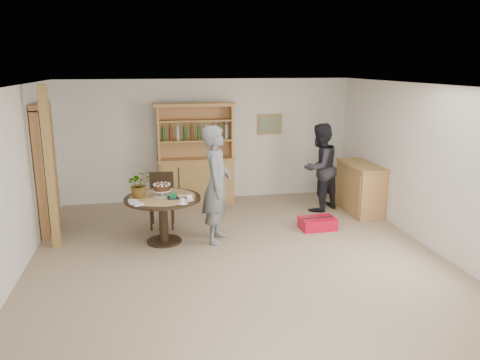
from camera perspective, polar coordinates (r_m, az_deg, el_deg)
name	(u,v)px	position (r m, az deg, el deg)	size (l,w,h in m)	color
ground	(241,264)	(6.81, 0.07, -10.21)	(7.00, 7.00, 0.00)	tan
room_shell	(241,144)	(6.31, 0.09, 4.41)	(6.04, 7.04, 2.52)	white
doorway	(45,168)	(8.45, -22.65, 1.40)	(0.13, 1.10, 2.18)	black
pine_post	(50,169)	(7.61, -22.17, 1.26)	(0.12, 0.12, 2.50)	tan
hutch	(196,170)	(9.61, -5.39, 1.28)	(1.62, 0.54, 2.04)	tan
sideboard	(360,188)	(9.29, 14.44, -0.92)	(0.54, 1.26, 0.94)	tan
dining_table	(163,206)	(7.50, -9.38, -3.15)	(1.20, 1.20, 0.76)	black
dining_chair	(162,196)	(8.32, -9.51, -1.95)	(0.45, 0.45, 0.95)	black
birthday_cake	(162,188)	(7.47, -9.48, -1.00)	(0.30, 0.30, 0.20)	white
flower_vase	(139,184)	(7.45, -12.20, -0.48)	(0.38, 0.33, 0.42)	#3F7233
gift_tray	(177,196)	(7.34, -7.73, -2.00)	(0.30, 0.20, 0.08)	black
coffee_cup_a	(189,198)	(7.20, -6.19, -2.17)	(0.15, 0.15, 0.09)	white
coffee_cup_b	(182,202)	(7.03, -7.04, -2.63)	(0.15, 0.15, 0.08)	white
napkins	(135,203)	(7.16, -12.64, -2.72)	(0.24, 0.33, 0.03)	white
teen_boy	(217,185)	(7.38, -2.86, -0.57)	(0.68, 0.45, 1.87)	slate
adult_person	(320,167)	(9.13, 9.68, 1.51)	(0.83, 0.64, 1.70)	black
red_suitcase	(317,223)	(8.26, 9.43, -5.23)	(0.62, 0.43, 0.21)	red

